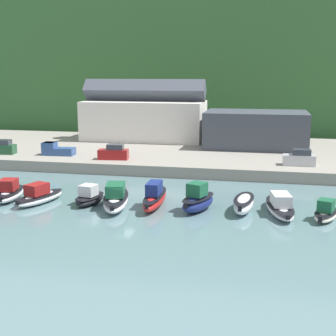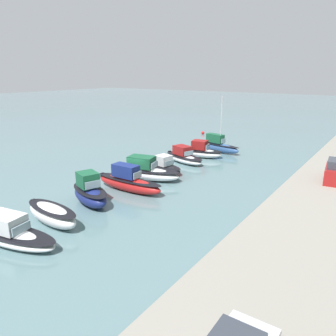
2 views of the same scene
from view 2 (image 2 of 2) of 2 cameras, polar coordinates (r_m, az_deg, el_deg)
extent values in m
plane|color=slate|center=(36.50, -5.49, -2.04)|extent=(320.00, 320.00, 0.00)
ellipsoid|color=#33568E|center=(49.48, 8.51, 3.60)|extent=(2.86, 7.83, 1.38)
ellipsoid|color=black|center=(49.37, 8.53, 4.14)|extent=(2.95, 7.99, 0.12)
cube|color=#195638|center=(49.44, 8.22, 5.15)|extent=(1.55, 2.85, 1.25)
cube|color=#8CA5B2|center=(48.59, 9.60, 4.67)|extent=(0.95, 0.28, 0.62)
cylinder|color=silver|center=(48.40, 9.26, 8.25)|extent=(0.10, 0.10, 6.86)
ellipsoid|color=silver|center=(46.06, 5.85, 2.60)|extent=(3.20, 6.03, 1.16)
ellipsoid|color=black|center=(45.97, 5.87, 3.09)|extent=(3.31, 6.16, 0.12)
cube|color=maroon|center=(45.89, 5.55, 4.06)|extent=(1.99, 2.27, 1.19)
cube|color=#8CA5B2|center=(45.58, 6.92, 3.71)|extent=(1.49, 0.36, 0.60)
cube|color=black|center=(46.92, 2.71, 3.21)|extent=(0.40, 0.34, 0.56)
ellipsoid|color=silver|center=(43.19, 2.79, 1.64)|extent=(3.97, 6.78, 1.02)
ellipsoid|color=black|center=(43.10, 2.80, 2.10)|extent=(4.09, 6.93, 0.12)
cube|color=maroon|center=(43.16, 2.53, 3.12)|extent=(2.22, 2.63, 1.15)
cube|color=#8CA5B2|center=(42.27, 3.65, 2.58)|extent=(1.43, 0.53, 0.58)
cube|color=black|center=(45.42, 0.28, 2.66)|extent=(0.43, 0.37, 0.56)
ellipsoid|color=black|center=(38.50, -0.52, -0.21)|extent=(2.82, 4.79, 0.98)
ellipsoid|color=black|center=(38.41, -0.52, 0.28)|extent=(2.92, 4.90, 0.12)
cube|color=silver|center=(38.37, -0.76, 1.37)|extent=(1.81, 1.82, 1.14)
cube|color=#8CA5B2|center=(37.78, 0.24, 0.86)|extent=(1.40, 0.34, 0.57)
cube|color=black|center=(39.94, -2.68, 0.67)|extent=(0.40, 0.34, 0.56)
ellipsoid|color=white|center=(36.41, -4.01, -0.93)|extent=(4.08, 8.32, 1.35)
ellipsoid|color=black|center=(36.27, -4.03, -0.22)|extent=(4.21, 8.50, 0.12)
cube|color=#195638|center=(36.22, -4.62, 1.09)|extent=(2.36, 3.12, 1.24)
cube|color=#8CA5B2|center=(35.62, -2.39, 0.56)|extent=(1.60, 0.45, 0.62)
cube|color=black|center=(38.10, -9.16, 0.10)|extent=(0.41, 0.35, 0.56)
ellipsoid|color=red|center=(32.95, -6.79, -2.82)|extent=(1.88, 7.69, 1.42)
ellipsoid|color=black|center=(32.79, -6.82, -2.00)|extent=(1.95, 7.85, 0.12)
cube|color=navy|center=(32.77, -7.38, -0.49)|extent=(1.35, 2.71, 1.26)
cube|color=#8CA5B2|center=(31.91, -5.34, -1.24)|extent=(1.17, 0.12, 0.63)
cube|color=black|center=(35.23, -11.33, -1.27)|extent=(0.37, 0.29, 0.56)
ellipsoid|color=navy|center=(30.28, -13.40, -4.72)|extent=(3.70, 5.63, 1.63)
ellipsoid|color=black|center=(30.08, -13.48, -3.71)|extent=(3.82, 5.76, 0.12)
cube|color=#195638|center=(30.03, -13.78, -1.95)|extent=(2.08, 2.25, 1.31)
cube|color=#8CA5B2|center=(29.15, -12.95, -2.86)|extent=(1.36, 0.56, 0.65)
cube|color=black|center=(32.36, -15.16, -2.85)|extent=(0.43, 0.38, 0.56)
ellipsoid|color=white|center=(27.28, -19.53, -7.70)|extent=(2.29, 5.88, 1.58)
ellipsoid|color=black|center=(27.06, -19.64, -6.63)|extent=(2.38, 6.00, 0.12)
cube|color=black|center=(29.40, -22.38, -5.59)|extent=(0.38, 0.31, 0.56)
ellipsoid|color=silver|center=(25.65, -25.64, -10.76)|extent=(3.54, 8.00, 0.96)
ellipsoid|color=black|center=(25.51, -25.73, -10.08)|extent=(3.66, 8.17, 0.12)
cube|color=silver|center=(25.50, -26.49, -8.42)|extent=(2.11, 2.96, 1.14)
cube|color=#8CA5B2|center=(24.49, -24.18, -9.58)|extent=(1.49, 0.36, 0.57)
cube|color=maroon|center=(34.78, 27.12, -0.92)|extent=(4.38, 2.27, 1.40)
sphere|color=red|center=(63.38, 6.09, 6.12)|extent=(0.59, 0.59, 0.59)
camera|label=1|loc=(67.36, -46.34, 13.34)|focal=50.00mm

